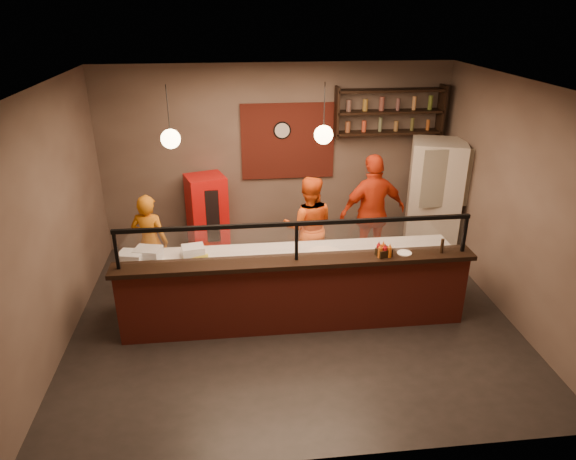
{
  "coord_description": "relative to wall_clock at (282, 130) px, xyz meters",
  "views": [
    {
      "loc": [
        -0.76,
        -6.11,
        4.08
      ],
      "look_at": [
        -0.04,
        0.3,
        1.21
      ],
      "focal_mm": 32.0,
      "sensor_mm": 36.0,
      "label": 1
    }
  ],
  "objects": [
    {
      "name": "ceiling",
      "position": [
        -0.1,
        -2.46,
        1.1
      ],
      "size": [
        6.0,
        6.0,
        0.0
      ],
      "primitive_type": "plane",
      "rotation": [
        3.14,
        0.0,
        0.0
      ],
      "color": "#39312C",
      "rests_on": "wall_back"
    },
    {
      "name": "wall_clock",
      "position": [
        0.0,
        0.0,
        0.0
      ],
      "size": [
        0.3,
        0.04,
        0.3
      ],
      "primitive_type": "cylinder",
      "rotation": [
        1.57,
        0.0,
        0.0
      ],
      "color": "black",
      "rests_on": "wall_back"
    },
    {
      "name": "wall_front",
      "position": [
        -0.1,
        -4.96,
        -0.5
      ],
      "size": [
        6.0,
        0.0,
        6.0
      ],
      "primitive_type": "plane",
      "rotation": [
        -1.57,
        0.0,
        0.0
      ],
      "color": "#725F53",
      "rests_on": "floor"
    },
    {
      "name": "prep_tub_b",
      "position": [
        -2.04,
        -2.24,
        -1.11
      ],
      "size": [
        0.39,
        0.34,
        0.17
      ],
      "primitive_type": "cube",
      "rotation": [
        0.0,
        0.0,
        -0.24
      ],
      "color": "silver",
      "rests_on": "worktop"
    },
    {
      "name": "pizza_dough",
      "position": [
        0.36,
        -2.34,
        -1.19
      ],
      "size": [
        0.56,
        0.56,
        0.01
      ],
      "primitive_type": "cylinder",
      "rotation": [
        0.0,
        0.0,
        0.12
      ],
      "color": "#F3E5CE",
      "rests_on": "worktop"
    },
    {
      "name": "sneeze_guard",
      "position": [
        -0.1,
        -2.76,
        -0.73
      ],
      "size": [
        4.5,
        0.05,
        0.52
      ],
      "color": "white",
      "rests_on": "counter_ledge"
    },
    {
      "name": "cook_mid",
      "position": [
        0.29,
        -1.25,
        -1.27
      ],
      "size": [
        0.88,
        0.73,
        1.67
      ],
      "primitive_type": "imported",
      "rotation": [
        0.0,
        0.0,
        3.02
      ],
      "color": "#EC5816",
      "rests_on": "floor"
    },
    {
      "name": "wall_back",
      "position": [
        -0.1,
        0.04,
        -0.5
      ],
      "size": [
        6.0,
        0.0,
        6.0
      ],
      "primitive_type": "plane",
      "rotation": [
        1.57,
        0.0,
        0.0
      ],
      "color": "#725F53",
      "rests_on": "floor"
    },
    {
      "name": "pepper_mill",
      "position": [
        1.83,
        -2.77,
        -0.94
      ],
      "size": [
        0.04,
        0.04,
        0.19
      ],
      "primitive_type": "cylinder",
      "rotation": [
        0.0,
        0.0,
        0.01
      ],
      "color": "black",
      "rests_on": "counter_ledge"
    },
    {
      "name": "prep_tub_a",
      "position": [
        -1.45,
        -2.19,
        -1.13
      ],
      "size": [
        0.33,
        0.29,
        0.15
      ],
      "primitive_type": "cube",
      "rotation": [
        0.0,
        0.0,
        0.18
      ],
      "color": "white",
      "rests_on": "worktop"
    },
    {
      "name": "small_plate",
      "position": [
        1.34,
        -2.75,
        -1.03
      ],
      "size": [
        0.22,
        0.22,
        0.01
      ],
      "primitive_type": "cylinder",
      "rotation": [
        0.0,
        0.0,
        -0.16
      ],
      "color": "white",
      "rests_on": "counter_ledge"
    },
    {
      "name": "wall_right",
      "position": [
        2.9,
        -2.46,
        -0.5
      ],
      "size": [
        0.0,
        5.0,
        5.0
      ],
      "primitive_type": "plane",
      "rotation": [
        1.57,
        0.0,
        -1.57
      ],
      "color": "#725F53",
      "rests_on": "floor"
    },
    {
      "name": "cook_left",
      "position": [
        -2.15,
        -1.39,
        -1.34
      ],
      "size": [
        0.63,
        0.49,
        1.53
      ],
      "primitive_type": "imported",
      "rotation": [
        0.0,
        0.0,
        2.89
      ],
      "color": "orange",
      "rests_on": "floor"
    },
    {
      "name": "brick_patch",
      "position": [
        0.1,
        0.01,
        -0.2
      ],
      "size": [
        1.6,
        0.04,
        1.3
      ],
      "primitive_type": "cube",
      "color": "maroon",
      "rests_on": "wall_back"
    },
    {
      "name": "counter_ledge",
      "position": [
        -0.1,
        -2.76,
        -1.07
      ],
      "size": [
        4.7,
        0.37,
        0.06
      ],
      "primitive_type": "cube",
      "color": "black",
      "rests_on": "service_counter"
    },
    {
      "name": "condiment_caddy",
      "position": [
        1.04,
        -2.78,
        -0.99
      ],
      "size": [
        0.22,
        0.19,
        0.1
      ],
      "primitive_type": "cube",
      "rotation": [
        0.0,
        0.0,
        0.3
      ],
      "color": "black",
      "rests_on": "counter_ledge"
    },
    {
      "name": "floor",
      "position": [
        -0.1,
        -2.46,
        -2.1
      ],
      "size": [
        6.0,
        6.0,
        0.0
      ],
      "primitive_type": "plane",
      "color": "black",
      "rests_on": "ground"
    },
    {
      "name": "worktop",
      "position": [
        -0.1,
        -2.26,
        -1.23
      ],
      "size": [
        4.6,
        0.75,
        0.05
      ],
      "primitive_type": "cube",
      "color": "silver",
      "rests_on": "worktop_cabinet"
    },
    {
      "name": "service_counter",
      "position": [
        -0.1,
        -2.76,
        -1.6
      ],
      "size": [
        4.6,
        0.25,
        1.0
      ],
      "primitive_type": "cube",
      "color": "maroon",
      "rests_on": "floor"
    },
    {
      "name": "pendant_left",
      "position": [
        -1.6,
        -2.26,
        0.45
      ],
      "size": [
        0.24,
        0.24,
        0.77
      ],
      "color": "black",
      "rests_on": "ceiling"
    },
    {
      "name": "wall_left",
      "position": [
        -3.1,
        -2.46,
        -0.5
      ],
      "size": [
        0.0,
        5.0,
        5.0
      ],
      "primitive_type": "plane",
      "rotation": [
        1.57,
        0.0,
        1.57
      ],
      "color": "#725F53",
      "rests_on": "floor"
    },
    {
      "name": "pendant_right",
      "position": [
        0.3,
        -2.26,
        0.45
      ],
      "size": [
        0.24,
        0.24,
        0.77
      ],
      "color": "black",
      "rests_on": "ceiling"
    },
    {
      "name": "worktop_cabinet",
      "position": [
        -0.1,
        -2.26,
        -1.68
      ],
      "size": [
        4.6,
        0.75,
        0.85
      ],
      "primitive_type": "cube",
      "color": "gray",
      "rests_on": "floor"
    },
    {
      "name": "fridge",
      "position": [
        2.5,
        -0.75,
        -1.09
      ],
      "size": [
        1.05,
        1.01,
        2.03
      ],
      "primitive_type": "cube",
      "rotation": [
        0.0,
        0.0,
        -0.31
      ],
      "color": "beige",
      "rests_on": "floor"
    },
    {
      "name": "wall_shelving",
      "position": [
        1.8,
        -0.14,
        0.3
      ],
      "size": [
        1.84,
        0.28,
        0.85
      ],
      "color": "black",
      "rests_on": "wall_back"
    },
    {
      "name": "red_cooler",
      "position": [
        -1.33,
        -0.31,
        -1.38
      ],
      "size": [
        0.76,
        0.72,
        1.44
      ],
      "primitive_type": "cube",
      "rotation": [
        0.0,
        0.0,
        0.3
      ],
      "color": "red",
      "rests_on": "floor"
    },
    {
      "name": "rolling_pin",
      "position": [
        -1.41,
        -2.28,
        -1.17
      ],
      "size": [
        0.34,
        0.09,
        0.06
      ],
      "primitive_type": "cylinder",
      "rotation": [
        0.0,
        1.57,
        0.11
      ],
      "color": "yellow",
      "rests_on": "worktop"
    },
    {
      "name": "prep_tub_c",
      "position": [
        -2.25,
        -2.31,
        -1.12
      ],
      "size": [
        0.37,
        0.32,
        0.16
      ],
      "primitive_type": "cube",
      "rotation": [
        0.0,
        0.0,
        -0.24
      ],
      "color": "white",
      "rests_on": "worktop"
    },
    {
      "name": "cook_right",
      "position": [
        1.36,
        -1.08,
        -1.13
      ],
      "size": [
        1.21,
        0.7,
        1.93
      ],
      "primitive_type": "imported",
      "rotation": [
        0.0,
        0.0,
        3.35
      ],
      "color": "red",
      "rests_on": "floor"
    }
  ]
}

